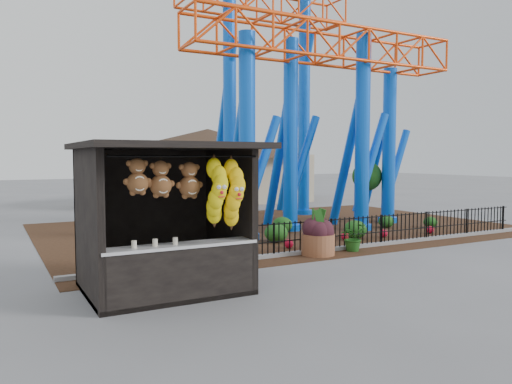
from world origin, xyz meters
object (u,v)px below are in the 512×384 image
potted_plant (353,237)px  prize_booth (168,220)px  roller_coaster (301,68)px  terracotta_planter (318,245)px

potted_plant → prize_booth: bearing=-168.9°
roller_coaster → terracotta_planter: (-3.02, -5.53, -6.13)m
terracotta_planter → potted_plant: size_ratio=1.13×
prize_booth → roller_coaster: bearing=42.1°
terracotta_planter → potted_plant: (1.29, 0.00, 0.12)m
prize_booth → potted_plant: bearing=15.6°
prize_booth → terracotta_planter: 5.51m
potted_plant → roller_coaster: bearing=68.1°
prize_booth → potted_plant: prize_booth is taller
prize_booth → roller_coaster: 11.96m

